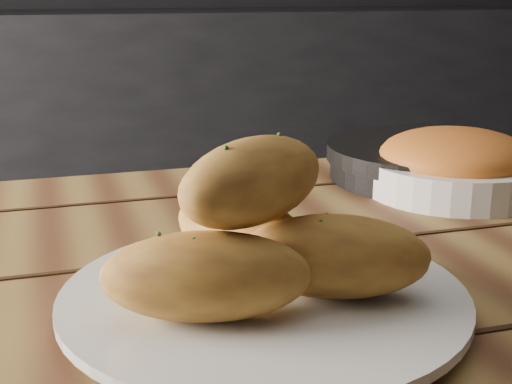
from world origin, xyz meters
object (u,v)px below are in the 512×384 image
(skillet, at_px, (430,161))
(bowl, at_px, (455,165))
(bread_rolls, at_px, (258,236))
(plate, at_px, (264,301))

(skillet, xyz_separation_m, bowl, (-0.00, -0.06, 0.01))
(bread_rolls, relative_size, skillet, 0.64)
(bread_rolls, bearing_deg, skillet, 44.07)
(plate, height_order, bread_rolls, bread_rolls)
(plate, bearing_deg, skillet, 44.24)
(plate, xyz_separation_m, bowl, (0.32, 0.25, 0.02))
(plate, relative_size, bread_rolls, 1.21)
(bread_rolls, height_order, bowl, bread_rolls)
(plate, xyz_separation_m, bread_rolls, (-0.01, -0.00, 0.05))
(plate, height_order, bowl, bowl)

